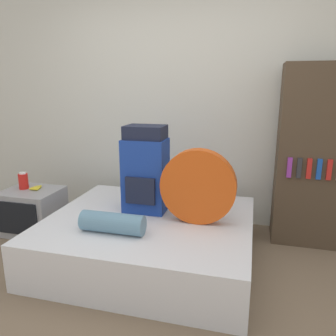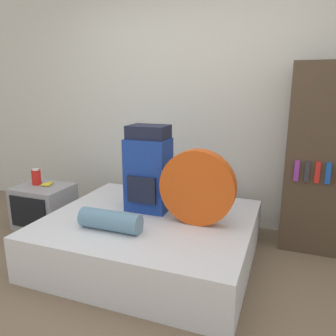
{
  "view_description": "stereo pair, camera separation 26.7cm",
  "coord_description": "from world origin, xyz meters",
  "views": [
    {
      "loc": [
        0.81,
        -1.76,
        1.48
      ],
      "look_at": [
        0.15,
        0.74,
        0.83
      ],
      "focal_mm": 35.0,
      "sensor_mm": 36.0,
      "label": 1
    },
    {
      "loc": [
        1.06,
        -1.68,
        1.48
      ],
      "look_at": [
        0.15,
        0.74,
        0.83
      ],
      "focal_mm": 35.0,
      "sensor_mm": 36.0,
      "label": 2
    }
  ],
  "objects": [
    {
      "name": "ground_plane",
      "position": [
        0.0,
        0.0,
        0.0
      ],
      "size": [
        16.0,
        16.0,
        0.0
      ],
      "primitive_type": "plane",
      "color": "brown"
    },
    {
      "name": "tent_bag",
      "position": [
        0.4,
        0.75,
        0.69
      ],
      "size": [
        0.62,
        0.11,
        0.62
      ],
      "color": "#D14C14",
      "rests_on": "bed"
    },
    {
      "name": "sleeping_roll",
      "position": [
        -0.2,
        0.39,
        0.46
      ],
      "size": [
        0.5,
        0.16,
        0.16
      ],
      "color": "#5B849E",
      "rests_on": "bed"
    },
    {
      "name": "wall_back",
      "position": [
        0.0,
        1.75,
        1.3
      ],
      "size": [
        8.0,
        0.05,
        2.6
      ],
      "color": "silver",
      "rests_on": "ground_plane"
    },
    {
      "name": "banana_bunch",
      "position": [
        -1.32,
        1.01,
        0.47
      ],
      "size": [
        0.11,
        0.15,
        0.03
      ],
      "color": "yellow",
      "rests_on": "television"
    },
    {
      "name": "backpack",
      "position": [
        -0.1,
        0.91,
        0.76
      ],
      "size": [
        0.38,
        0.31,
        0.77
      ],
      "color": "navy",
      "rests_on": "bed"
    },
    {
      "name": "bookshelf",
      "position": [
        1.34,
        1.47,
        0.84
      ],
      "size": [
        0.62,
        0.39,
        1.69
      ],
      "color": "#473828",
      "rests_on": "ground_plane"
    },
    {
      "name": "canister",
      "position": [
        -1.46,
        0.99,
        0.53
      ],
      "size": [
        0.09,
        0.09,
        0.17
      ],
      "color": "red",
      "rests_on": "television"
    },
    {
      "name": "bed",
      "position": [
        -0.02,
        0.74,
        0.19
      ],
      "size": [
        1.73,
        1.52,
        0.38
      ],
      "color": "silver",
      "rests_on": "ground_plane"
    },
    {
      "name": "television",
      "position": [
        -1.36,
        0.96,
        0.23
      ],
      "size": [
        0.55,
        0.48,
        0.45
      ],
      "color": "#939399",
      "rests_on": "ground_plane"
    }
  ]
}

